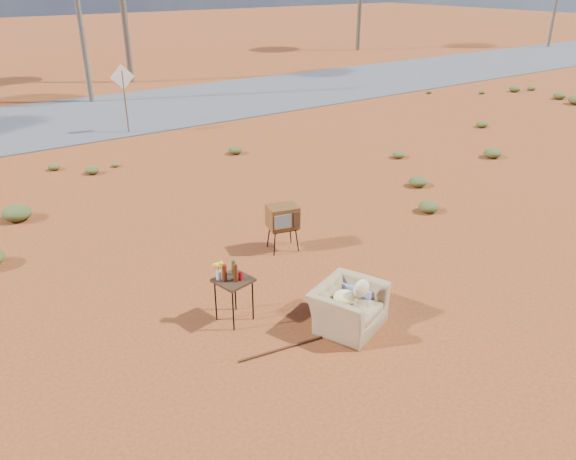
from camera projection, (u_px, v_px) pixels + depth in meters
ground at (316, 314)px, 8.67m from camera, size 140.00×140.00×0.00m
highway at (57, 121)px, 19.83m from camera, size 140.00×7.00×0.04m
armchair at (350, 299)px, 8.27m from camera, size 1.31×1.13×0.88m
tv_unit at (283, 218)px, 10.42m from camera, size 0.63×0.56×0.88m
side_table at (230, 278)px, 8.22m from camera, size 0.58×0.58×0.99m
rusty_bar at (288, 347)px, 7.87m from camera, size 1.46×0.27×0.04m
road_sign at (123, 87)px, 17.76m from camera, size 0.78×0.06×2.19m
scrub_patch at (153, 223)px, 11.47m from camera, size 17.49×8.07×0.33m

